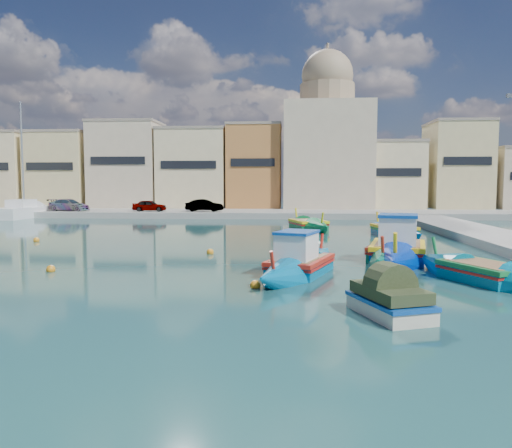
% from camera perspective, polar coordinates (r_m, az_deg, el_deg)
% --- Properties ---
extents(ground, '(160.00, 160.00, 0.00)m').
position_cam_1_polar(ground, '(21.01, -12.16, -5.11)').
color(ground, '#14363D').
rests_on(ground, ground).
extents(north_quay, '(80.00, 8.00, 0.60)m').
position_cam_1_polar(north_quay, '(52.31, -2.39, 1.20)').
color(north_quay, gray).
rests_on(north_quay, ground).
extents(north_townhouses, '(83.20, 7.87, 10.19)m').
position_cam_1_polar(north_townhouses, '(59.27, 4.86, 6.14)').
color(north_townhouses, beige).
rests_on(north_townhouses, ground).
extents(church_block, '(10.00, 10.00, 19.10)m').
position_cam_1_polar(church_block, '(60.22, 8.08, 9.34)').
color(church_block, '#BFAC8F').
rests_on(church_block, ground).
extents(parked_cars, '(18.38, 2.31, 1.24)m').
position_cam_1_polar(parked_cars, '(53.10, -14.25, 2.09)').
color(parked_cars, '#4C1919').
rests_on(parked_cars, north_quay).
extents(luzzu_turquoise_cabin, '(4.47, 8.40, 2.66)m').
position_cam_1_polar(luzzu_turquoise_cabin, '(19.61, 5.05, -4.77)').
color(luzzu_turquoise_cabin, '#00669A').
rests_on(luzzu_turquoise_cabin, ground).
extents(luzzu_blue_cabin, '(4.43, 9.54, 3.28)m').
position_cam_1_polar(luzzu_blue_cabin, '(23.74, 15.91, -3.08)').
color(luzzu_blue_cabin, '#002AA7').
rests_on(luzzu_blue_cabin, ground).
extents(luzzu_cyan_mid, '(3.58, 8.80, 2.53)m').
position_cam_1_polar(luzzu_cyan_mid, '(34.44, 15.47, -0.90)').
color(luzzu_cyan_mid, '#00519E').
rests_on(luzzu_cyan_mid, ground).
extents(luzzu_green, '(4.47, 8.37, 2.56)m').
position_cam_1_polar(luzzu_green, '(38.07, 5.99, -0.21)').
color(luzzu_green, '#0A733B').
rests_on(luzzu_green, ground).
extents(luzzu_blue_south, '(4.79, 8.69, 2.47)m').
position_cam_1_polar(luzzu_blue_south, '(24.11, 15.50, -3.29)').
color(luzzu_blue_south, '#0A6E4F').
rests_on(luzzu_blue_south, ground).
extents(luzzu_cyan_south, '(4.87, 7.56, 2.32)m').
position_cam_1_polar(luzzu_cyan_south, '(19.81, 24.74, -5.32)').
color(luzzu_cyan_south, '#007399').
rests_on(luzzu_cyan_south, ground).
extents(tender_near, '(2.17, 2.86, 1.25)m').
position_cam_1_polar(tender_near, '(13.95, 15.05, -8.58)').
color(tender_near, beige).
rests_on(tender_near, ground).
extents(yacht_north, '(3.42, 9.55, 12.50)m').
position_cam_1_polar(yacht_north, '(56.74, -24.08, 1.26)').
color(yacht_north, white).
rests_on(yacht_north, ground).
extents(mooring_buoys, '(23.81, 19.05, 0.36)m').
position_cam_1_polar(mooring_buoys, '(25.02, -3.91, -3.25)').
color(mooring_buoys, orange).
rests_on(mooring_buoys, ground).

